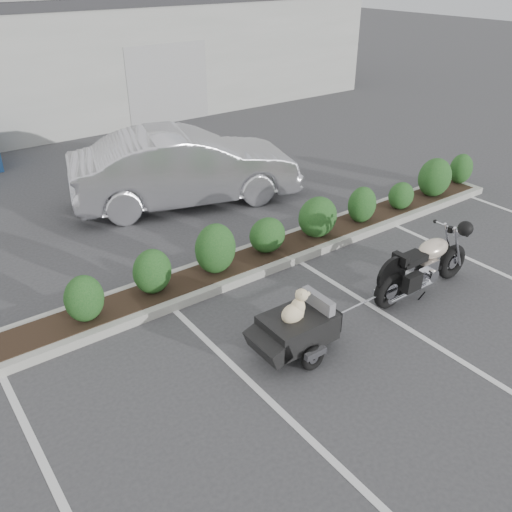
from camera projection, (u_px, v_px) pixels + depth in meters
ground at (313, 329)px, 8.43m from camera, size 90.00×90.00×0.00m
planter_kerb at (277, 252)px, 10.46m from camera, size 12.00×1.00×0.15m
building at (2, 54)px, 19.45m from camera, size 26.00×10.00×4.00m
motorcycle at (424, 266)px, 9.12m from camera, size 2.27×0.76×1.30m
pet_trailer at (297, 327)px, 7.72m from camera, size 1.80×1.00×1.08m
sedan at (185, 167)px, 12.42m from camera, size 5.47×3.18×1.70m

